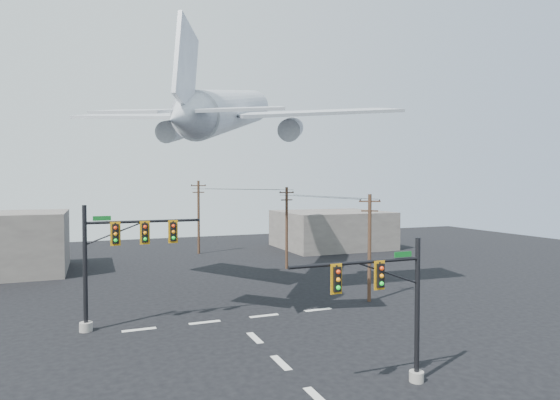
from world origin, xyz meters
name	(u,v)px	position (x,y,z in m)	size (l,w,h in m)	color
ground	(317,397)	(0.00, 0.00, 0.00)	(120.00, 120.00, 0.00)	black
lane_markings	(271,354)	(0.00, 5.33, 0.01)	(14.00, 21.20, 0.01)	beige
signal_mast_near	(392,308)	(3.44, -0.30, 3.47)	(6.51, 0.71, 6.43)	gray
signal_mast_far	(116,259)	(-7.24, 12.81, 4.26)	(7.23, 0.83, 7.54)	gray
utility_pole_a	(369,245)	(10.61, 12.70, 4.20)	(1.52, 0.72, 8.03)	#4B2F20
utility_pole_b	(287,226)	(10.05, 27.44, 4.43)	(1.71, 0.36, 8.46)	#4B2F20
utility_pole_c	(199,216)	(3.76, 41.09, 4.81)	(1.88, 0.35, 9.19)	#4B2F20
power_lines	(274,192)	(8.60, 27.23, 7.91)	(8.43, 28.41, 0.56)	black
airliner	(231,111)	(1.96, 19.69, 14.68)	(24.15, 26.30, 8.31)	silver
building_right	(332,229)	(22.00, 40.00, 2.50)	(14.00, 12.00, 5.00)	slate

